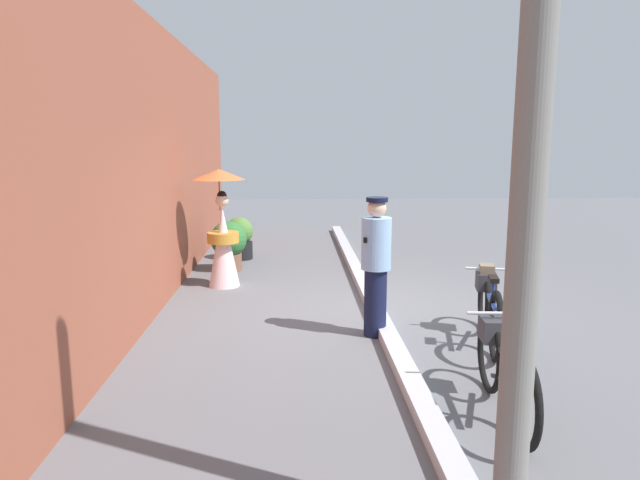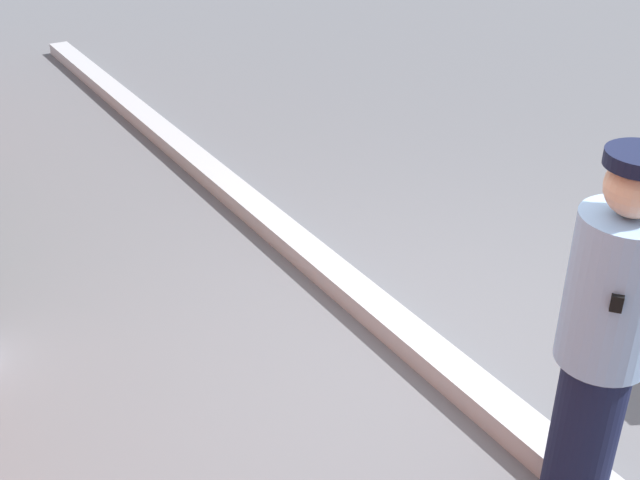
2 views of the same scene
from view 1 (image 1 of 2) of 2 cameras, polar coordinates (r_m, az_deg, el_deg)
name	(u,v)px [view 1 (image 1 of 2)]	position (r m, az deg, el deg)	size (l,w,h in m)	color
ground_plane	(376,314)	(7.47, 5.64, -7.48)	(30.00, 30.00, 0.00)	slate
building_wall	(132,169)	(7.33, -18.53, 6.82)	(14.00, 0.40, 3.79)	brown
sidewalk_curb	(376,310)	(7.45, 5.65, -7.04)	(14.00, 0.20, 0.12)	#B2B2B7
bicycle_near_officer	(489,305)	(6.60, 16.72, -6.32)	(1.68, 0.52, 0.82)	black
bicycle_far_side	(503,366)	(4.98, 18.04, -12.01)	(1.67, 0.48, 0.80)	black
person_officer	(376,263)	(6.46, 5.68, -2.38)	(0.34, 0.34, 1.61)	#141938
person_with_parasol	(222,228)	(8.80, -9.86, 1.19)	(0.80, 0.80, 1.82)	silver
potted_plant_by_door	(240,237)	(10.91, -8.10, 0.28)	(0.54, 0.53, 0.81)	black
potted_plant_small	(230,243)	(9.93, -9.14, -0.33)	(0.64, 0.63, 0.87)	brown
utility_pole	(534,106)	(3.01, 20.83, 12.57)	(0.18, 0.18, 4.80)	slate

